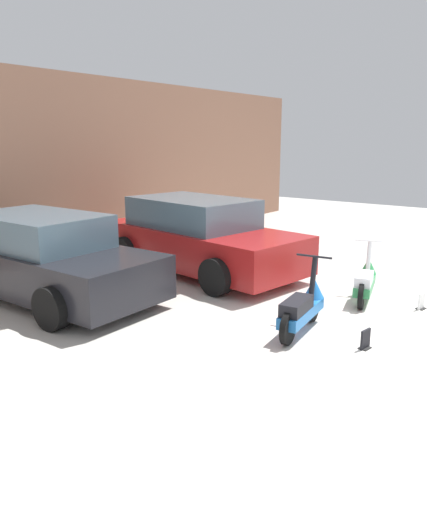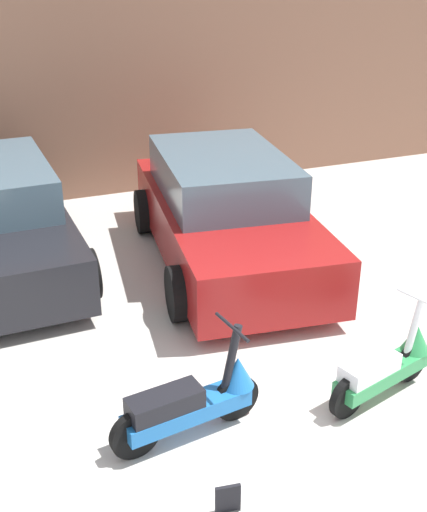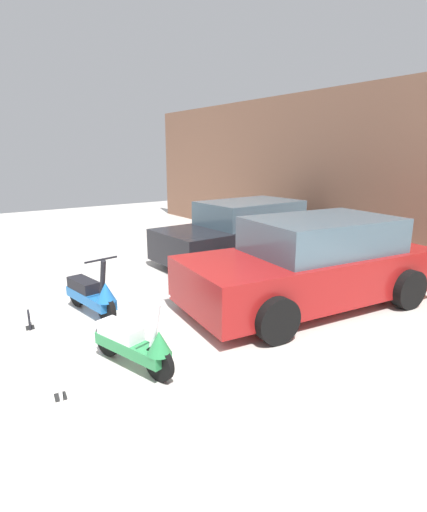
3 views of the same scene
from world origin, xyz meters
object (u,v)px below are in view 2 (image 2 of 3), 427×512
Objects in this scene: scooter_front_left at (194,401)px; scooter_front_right at (387,365)px; placard_near_left_scooter at (228,501)px; car_rear_center at (225,213)px.

scooter_front_right is at bearing -12.82° from scooter_front_left.
placard_near_left_scooter is at bearing -173.86° from scooter_front_right.
car_rear_center reaches higher than placard_near_left_scooter.
scooter_front_left is at bearing -19.47° from car_rear_center.
scooter_front_left is at bearing 85.64° from placard_near_left_scooter.
placard_near_left_scooter is (-1.74, -4.19, -0.60)m from car_rear_center.
placard_near_left_scooter is at bearing -102.49° from scooter_front_left.
car_rear_center is at bearing 54.67° from scooter_front_left.
car_rear_center is 4.57m from placard_near_left_scooter.
scooter_front_right is 2.15m from placard_near_left_scooter.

